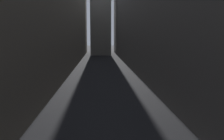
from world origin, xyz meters
TOP-DOWN VIEW (x-y plane):
  - ground_plane at (0.00, 48.00)m, footprint 264.00×264.00m
  - building_block_left at (-12.99, 50.00)m, footprint 14.97×108.00m
  - building_block_right at (11.71, 50.00)m, footprint 12.42×108.00m

SIDE VIEW (x-z plane):
  - ground_plane at x=0.00m, z-range 0.00..0.00m
  - building_block_left at x=-12.99m, z-range 0.00..21.34m
  - building_block_right at x=11.71m, z-range 0.00..21.77m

